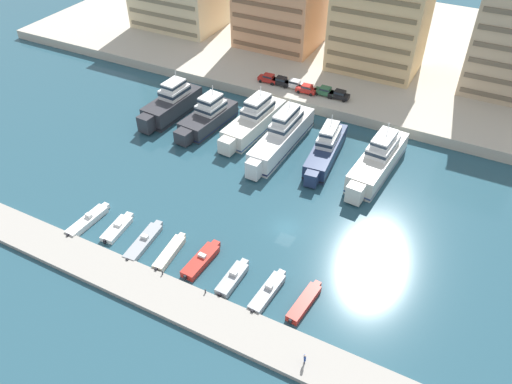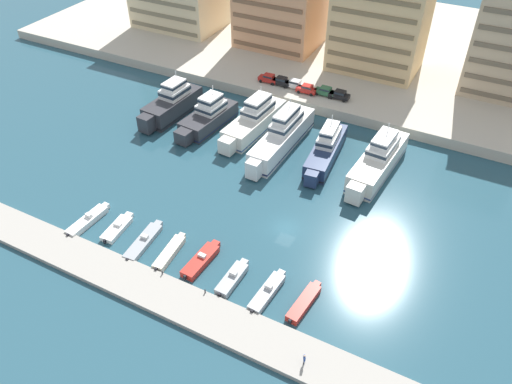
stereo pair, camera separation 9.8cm
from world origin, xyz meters
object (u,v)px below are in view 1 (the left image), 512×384
Objects in this scene: car_red_center_left at (307,89)px; pedestrian_near_edge at (305,359)px; motorboat_grey_mid_left at (144,241)px; car_white_mid_left at (294,84)px; yacht_white_center_left at (282,136)px; motorboat_grey_mid_right at (268,292)px; motorboat_grey_center_right at (233,278)px; yacht_charcoal_left at (208,116)px; motorboat_white_far_left at (88,220)px; motorboat_cream_center_left at (170,252)px; yacht_ivory_center_right at (378,160)px; car_green_center at (325,91)px; yacht_charcoal_far_left at (172,104)px; motorboat_red_center at (201,260)px; motorboat_white_left at (118,228)px; car_red_far_left at (268,78)px; car_black_center_right at (339,94)px; yacht_ivory_mid_left at (254,120)px; car_black_left at (281,81)px; motorboat_red_right at (304,302)px; yacht_navy_center at (326,148)px.

car_red_center_left reaches higher than pedestrian_near_edge.
car_white_mid_left is (1.56, 48.74, 2.64)m from motorboat_grey_mid_left.
motorboat_grey_mid_right is (12.54, -30.92, -2.01)m from yacht_white_center_left.
yacht_charcoal_left is at bearing 126.37° from motorboat_grey_center_right.
motorboat_white_far_left reaches higher than motorboat_cream_center_left.
car_green_center is (-16.14, 16.89, 0.70)m from yacht_ivory_center_right.
car_green_center is (18.24, 49.15, 2.56)m from motorboat_white_far_left.
yacht_charcoal_far_left is 2.15× the size of motorboat_red_center.
motorboat_white_left is 48.84m from car_white_mid_left.
yacht_charcoal_far_left is 4.03× the size of car_green_center.
car_green_center is at bearing 12.92° from car_red_center_left.
yacht_ivory_center_right reaches higher than car_white_mid_left.
motorboat_cream_center_left is at bearing -86.45° from car_white_mid_left.
car_green_center is at bearing 1.15° from car_red_far_left.
yacht_charcoal_far_left reaches higher than motorboat_grey_mid_left.
motorboat_cream_center_left is 1.10× the size of motorboat_grey_center_right.
motorboat_white_left is 0.97× the size of motorboat_grey_center_right.
yacht_ivory_center_right is 2.46× the size of motorboat_white_far_left.
car_green_center reaches higher than pedestrian_near_edge.
car_black_center_right is at bearing 127.75° from yacht_ivory_center_right.
yacht_white_center_left is 5.27× the size of car_green_center.
motorboat_grey_mid_right is 49.57m from car_black_center_right.
yacht_ivory_center_right is at bearing 95.22° from pedestrian_near_edge.
yacht_ivory_mid_left is at bearing 113.19° from motorboat_grey_center_right.
car_red_far_left is at bearing 77.10° from yacht_charcoal_left.
yacht_ivory_center_right is 4.91× the size of car_green_center.
motorboat_red_center is at bearing -49.70° from yacht_charcoal_far_left.
motorboat_red_right is at bearing -61.58° from car_black_left.
yacht_navy_center is 26.08m from car_red_far_left.
motorboat_grey_mid_left is at bearing -74.98° from yacht_charcoal_left.
car_black_left reaches higher than motorboat_white_left.
motorboat_red_center is at bearing 179.84° from motorboat_red_right.
motorboat_cream_center_left is 1.84× the size of car_red_far_left.
pedestrian_near_edge is (29.34, -55.95, -1.41)m from car_black_left.
car_black_left is (-1.55, 14.91, 0.79)m from yacht_ivory_mid_left.
motorboat_cream_center_left is 1.02× the size of motorboat_red_right.
car_red_far_left is 15.62m from car_black_center_right.
yacht_navy_center is at bearing -57.06° from car_red_center_left.
car_green_center is (6.67, 0.02, 0.00)m from car_white_mid_left.
yacht_ivory_mid_left is 15.17m from car_white_mid_left.
motorboat_grey_center_right is at bearing 151.61° from pedestrian_near_edge.
motorboat_white_left is (11.60, -30.83, -2.06)m from yacht_charcoal_far_left.
pedestrian_near_edge reaches higher than motorboat_grey_center_right.
car_red_far_left is at bearing -177.71° from car_white_mid_left.
yacht_charcoal_left is 41.88m from motorboat_grey_mid_right.
yacht_navy_center is 17.83m from car_black_center_right.
motorboat_grey_mid_right is (29.75, 0.33, 0.01)m from motorboat_white_far_left.
car_black_left is at bearing -176.73° from car_white_mid_left.
motorboat_red_center is (-15.09, -31.24, -1.83)m from yacht_ivory_center_right.
motorboat_cream_center_left is 49.15m from car_black_left.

